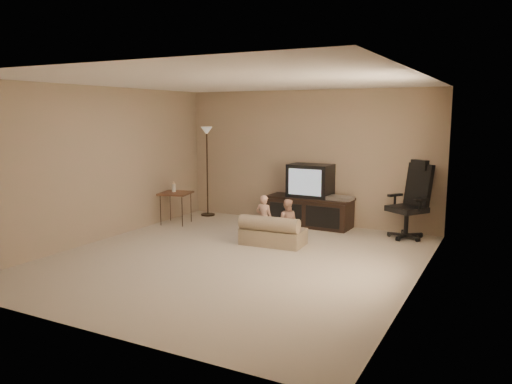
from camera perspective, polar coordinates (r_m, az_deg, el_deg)
floor at (r=7.24m, az=-2.39°, el=-7.61°), size 5.50×5.50×0.00m
room_shell at (r=6.96m, az=-2.47°, el=4.46°), size 5.50×5.50×5.50m
tv_stand at (r=9.26m, az=6.23°, el=-0.97°), size 1.62×0.64×1.15m
office_chair at (r=8.71m, az=17.23°, el=-2.01°), size 0.83×0.84×1.30m
side_table at (r=9.50m, az=-9.19°, el=-0.15°), size 0.65×0.65×0.81m
floor_lamp at (r=10.11m, az=-5.63°, el=4.68°), size 0.28×0.28×1.81m
child_sofa at (r=7.92m, az=1.85°, el=-4.70°), size 1.01×0.61×0.48m
toddler_left at (r=8.07m, az=0.92°, el=-3.05°), size 0.29×0.22×0.77m
toddler_right at (r=7.98m, az=3.53°, el=-3.37°), size 0.39×0.28×0.72m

